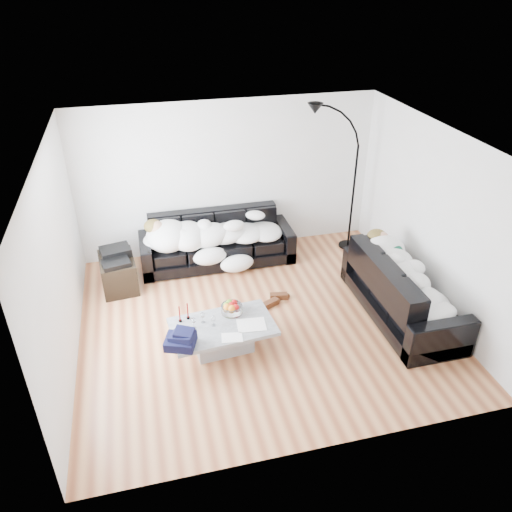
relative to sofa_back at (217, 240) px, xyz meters
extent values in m
plane|color=#974D2D|center=(0.31, -1.77, -0.41)|extent=(5.00, 5.00, 0.00)
cube|color=silver|center=(0.31, 0.48, 0.89)|extent=(5.00, 0.02, 2.60)
cube|color=silver|center=(-2.19, -1.77, 0.89)|extent=(0.02, 4.50, 2.60)
cube|color=silver|center=(2.81, -1.77, 0.89)|extent=(0.02, 4.50, 2.60)
plane|color=white|center=(0.31, -1.77, 2.19)|extent=(5.00, 5.00, 0.00)
cube|color=black|center=(0.00, 0.00, 0.00)|extent=(2.53, 0.88, 0.83)
cube|color=black|center=(2.30, -2.09, 0.03)|extent=(0.93, 2.18, 0.88)
ellipsoid|color=#09452C|center=(2.24, -1.42, 0.31)|extent=(0.42, 0.38, 0.20)
cube|color=#939699|center=(-0.32, -2.22, -0.22)|extent=(1.38, 0.88, 0.38)
cylinder|color=white|center=(-0.15, -1.98, 0.06)|extent=(0.37, 0.37, 0.18)
cylinder|color=white|center=(-0.56, -2.10, 0.05)|extent=(0.08, 0.08, 0.15)
cylinder|color=white|center=(-0.69, -2.19, 0.05)|extent=(0.07, 0.07, 0.15)
cylinder|color=white|center=(-0.44, -2.20, 0.05)|extent=(0.08, 0.08, 0.15)
cylinder|color=maroon|center=(-0.84, -2.02, 0.09)|extent=(0.05, 0.05, 0.24)
cylinder|color=maroon|center=(-0.73, -1.98, 0.09)|extent=(0.05, 0.05, 0.24)
cube|color=silver|center=(0.04, -2.31, -0.02)|extent=(0.39, 0.32, 0.01)
cube|color=silver|center=(-0.26, -2.50, -0.02)|extent=(0.29, 0.22, 0.01)
cube|color=black|center=(-1.63, -0.40, -0.16)|extent=(0.58, 0.79, 0.51)
cube|color=black|center=(-1.63, -0.40, 0.17)|extent=(0.50, 0.42, 0.13)
camera|label=1|loc=(-1.13, -7.25, 4.00)|focal=35.00mm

